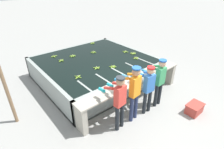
{
  "coord_description": "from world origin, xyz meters",
  "views": [
    {
      "loc": [
        -3.65,
        -2.99,
        3.68
      ],
      "look_at": [
        0.0,
        1.34,
        0.61
      ],
      "focal_mm": 28.0,
      "sensor_mm": 36.0,
      "label": 1
    }
  ],
  "objects_px": {
    "knife_0": "(155,72)",
    "banana_bunch_floating_10": "(54,56)",
    "worker_3": "(159,79)",
    "banana_bunch_floating_0": "(93,52)",
    "banana_bunch_ledge_0": "(162,68)",
    "banana_bunch_floating_1": "(97,68)",
    "banana_bunch_floating_7": "(61,61)",
    "banana_bunch_floating_5": "(136,58)",
    "support_post_left": "(1,73)",
    "worker_1": "(134,89)",
    "banana_bunch_floating_9": "(92,43)",
    "crate": "(194,109)",
    "worker_0": "(119,99)",
    "banana_bunch_floating_3": "(113,67)",
    "banana_bunch_floating_4": "(125,52)",
    "banana_bunch_floating_6": "(73,56)",
    "banana_bunch_floating_8": "(78,77)",
    "worker_2": "(148,86)",
    "banana_bunch_floating_2": "(133,53)"
  },
  "relations": [
    {
      "from": "banana_bunch_floating_4",
      "to": "banana_bunch_floating_7",
      "type": "xyz_separation_m",
      "value": [
        -2.61,
        0.94,
        0.0
      ]
    },
    {
      "from": "worker_0",
      "to": "banana_bunch_floating_5",
      "type": "distance_m",
      "value": 3.0
    },
    {
      "from": "banana_bunch_floating_10",
      "to": "banana_bunch_ledge_0",
      "type": "bearing_deg",
      "value": -54.46
    },
    {
      "from": "banana_bunch_floating_1",
      "to": "banana_bunch_floating_2",
      "type": "distance_m",
      "value": 2.04
    },
    {
      "from": "worker_3",
      "to": "banana_bunch_floating_3",
      "type": "height_order",
      "value": "worker_3"
    },
    {
      "from": "banana_bunch_floating_1",
      "to": "banana_bunch_floating_9",
      "type": "xyz_separation_m",
      "value": [
        1.48,
        2.43,
        0.0
      ]
    },
    {
      "from": "worker_1",
      "to": "banana_bunch_floating_2",
      "type": "bearing_deg",
      "value": 44.1
    },
    {
      "from": "crate",
      "to": "knife_0",
      "type": "bearing_deg",
      "value": 94.99
    },
    {
      "from": "banana_bunch_floating_8",
      "to": "banana_bunch_floating_10",
      "type": "height_order",
      "value": "same"
    },
    {
      "from": "worker_3",
      "to": "support_post_left",
      "type": "relative_size",
      "value": 0.51
    },
    {
      "from": "worker_1",
      "to": "banana_bunch_floating_9",
      "type": "height_order",
      "value": "worker_1"
    },
    {
      "from": "crate",
      "to": "banana_bunch_ledge_0",
      "type": "bearing_deg",
      "value": 78.1
    },
    {
      "from": "banana_bunch_floating_3",
      "to": "banana_bunch_floating_9",
      "type": "bearing_deg",
      "value": 70.43
    },
    {
      "from": "worker_3",
      "to": "banana_bunch_floating_3",
      "type": "xyz_separation_m",
      "value": [
        -0.42,
        1.73,
        -0.1
      ]
    },
    {
      "from": "banana_bunch_floating_5",
      "to": "crate",
      "type": "bearing_deg",
      "value": -95.38
    },
    {
      "from": "worker_1",
      "to": "banana_bunch_floating_10",
      "type": "height_order",
      "value": "worker_1"
    },
    {
      "from": "banana_bunch_floating_10",
      "to": "banana_bunch_floating_3",
      "type": "bearing_deg",
      "value": -62.02
    },
    {
      "from": "banana_bunch_floating_3",
      "to": "banana_bunch_floating_9",
      "type": "xyz_separation_m",
      "value": [
        0.97,
        2.73,
        0.0
      ]
    },
    {
      "from": "worker_2",
      "to": "knife_0",
      "type": "xyz_separation_m",
      "value": [
        0.97,
        0.48,
        -0.07
      ]
    },
    {
      "from": "banana_bunch_floating_10",
      "to": "knife_0",
      "type": "bearing_deg",
      "value": -59.91
    },
    {
      "from": "banana_bunch_floating_6",
      "to": "crate",
      "type": "bearing_deg",
      "value": -71.04
    },
    {
      "from": "worker_3",
      "to": "banana_bunch_floating_9",
      "type": "bearing_deg",
      "value": 82.93
    },
    {
      "from": "banana_bunch_floating_1",
      "to": "banana_bunch_floating_3",
      "type": "xyz_separation_m",
      "value": [
        0.51,
        -0.3,
        -0.0
      ]
    },
    {
      "from": "knife_0",
      "to": "banana_bunch_floating_3",
      "type": "bearing_deg",
      "value": 123.79
    },
    {
      "from": "banana_bunch_floating_10",
      "to": "support_post_left",
      "type": "relative_size",
      "value": 0.09
    },
    {
      "from": "worker_0",
      "to": "banana_bunch_floating_3",
      "type": "height_order",
      "value": "worker_0"
    },
    {
      "from": "banana_bunch_floating_0",
      "to": "banana_bunch_floating_9",
      "type": "distance_m",
      "value": 1.26
    },
    {
      "from": "banana_bunch_floating_3",
      "to": "banana_bunch_floating_8",
      "type": "bearing_deg",
      "value": 173.47
    },
    {
      "from": "banana_bunch_floating_0",
      "to": "crate",
      "type": "bearing_deg",
      "value": -81.26
    },
    {
      "from": "worker_0",
      "to": "banana_bunch_floating_4",
      "type": "bearing_deg",
      "value": 43.42
    },
    {
      "from": "knife_0",
      "to": "banana_bunch_floating_10",
      "type": "bearing_deg",
      "value": 120.09
    },
    {
      "from": "banana_bunch_floating_0",
      "to": "knife_0",
      "type": "relative_size",
      "value": 0.79
    },
    {
      "from": "worker_0",
      "to": "banana_bunch_floating_1",
      "type": "distance_m",
      "value": 2.13
    },
    {
      "from": "crate",
      "to": "banana_bunch_floating_1",
      "type": "bearing_deg",
      "value": 115.76
    },
    {
      "from": "banana_bunch_floating_5",
      "to": "support_post_left",
      "type": "xyz_separation_m",
      "value": [
        -4.61,
        0.4,
        0.72
      ]
    },
    {
      "from": "banana_bunch_floating_6",
      "to": "banana_bunch_floating_9",
      "type": "bearing_deg",
      "value": 28.41
    },
    {
      "from": "worker_1",
      "to": "banana_bunch_floating_9",
      "type": "relative_size",
      "value": 6.09
    },
    {
      "from": "crate",
      "to": "banana_bunch_floating_7",
      "type": "bearing_deg",
      "value": 115.82
    },
    {
      "from": "worker_3",
      "to": "banana_bunch_floating_0",
      "type": "height_order",
      "value": "worker_3"
    },
    {
      "from": "banana_bunch_floating_7",
      "to": "banana_bunch_floating_9",
      "type": "relative_size",
      "value": 0.95
    },
    {
      "from": "banana_bunch_floating_10",
      "to": "crate",
      "type": "height_order",
      "value": "banana_bunch_floating_10"
    },
    {
      "from": "banana_bunch_floating_1",
      "to": "banana_bunch_floating_7",
      "type": "height_order",
      "value": "same"
    },
    {
      "from": "worker_0",
      "to": "worker_2",
      "type": "distance_m",
      "value": 1.11
    },
    {
      "from": "crate",
      "to": "support_post_left",
      "type": "xyz_separation_m",
      "value": [
        -4.35,
        3.18,
        1.44
      ]
    },
    {
      "from": "banana_bunch_floating_5",
      "to": "banana_bunch_floating_10",
      "type": "height_order",
      "value": "same"
    },
    {
      "from": "banana_bunch_floating_1",
      "to": "crate",
      "type": "relative_size",
      "value": 0.5
    },
    {
      "from": "worker_3",
      "to": "banana_bunch_floating_2",
      "type": "distance_m",
      "value": 2.44
    },
    {
      "from": "worker_2",
      "to": "banana_bunch_floating_5",
      "type": "distance_m",
      "value": 2.21
    },
    {
      "from": "banana_bunch_floating_9",
      "to": "crate",
      "type": "relative_size",
      "value": 0.51
    },
    {
      "from": "worker_1",
      "to": "knife_0",
      "type": "xyz_separation_m",
      "value": [
        1.52,
        0.44,
        -0.17
      ]
    }
  ]
}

